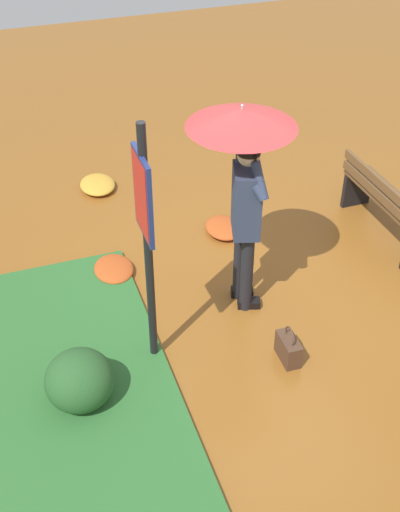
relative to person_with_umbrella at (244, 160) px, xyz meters
The scene contains 9 objects.
ground_plane 1.57m from the person_with_umbrella, 66.67° to the right, with size 18.00×18.00×0.00m, color brown.
person_with_umbrella is the anchor object (origin of this frame).
info_sign_post 1.15m from the person_with_umbrella, 116.65° to the left, with size 0.44×0.07×2.30m.
handbag 1.71m from the person_with_umbrella, behind, with size 0.30×0.15×0.37m.
park_bench 2.30m from the person_with_umbrella, 75.81° to the right, with size 1.40×0.38×0.75m.
shrub_cluster 2.30m from the person_with_umbrella, 114.85° to the left, with size 0.63×0.57×0.51m.
leaf_pile_near_person 3.04m from the person_with_umbrella, 19.65° to the left, with size 0.54×0.43×0.12m.
leaf_pile_by_bench 2.00m from the person_with_umbrella, 54.49° to the left, with size 0.51×0.41×0.11m.
leaf_pile_far_path 1.88m from the person_with_umbrella, 13.67° to the right, with size 0.50×0.40×0.11m.
Camera 1 is at (-4.69, 2.20, 4.31)m, focal length 46.01 mm.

